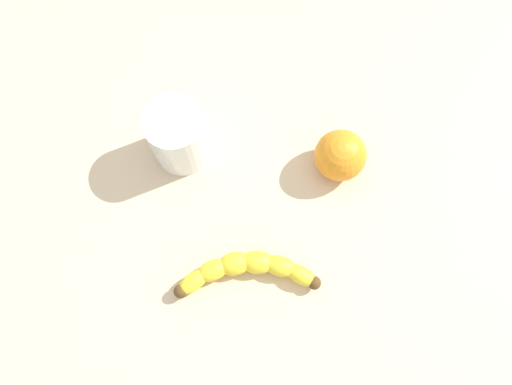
% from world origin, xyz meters
% --- Properties ---
extents(wooden_tabletop, '(1.20, 1.20, 0.03)m').
position_xyz_m(wooden_tabletop, '(0.00, 0.00, 0.01)').
color(wooden_tabletop, beige).
rests_on(wooden_tabletop, ground).
extents(banana, '(0.09, 0.22, 0.04)m').
position_xyz_m(banana, '(0.12, -0.02, 0.05)').
color(banana, yellow).
rests_on(banana, wooden_tabletop).
extents(smoothie_glass, '(0.09, 0.09, 0.12)m').
position_xyz_m(smoothie_glass, '(-0.06, -0.16, 0.08)').
color(smoothie_glass, silver).
rests_on(smoothie_glass, wooden_tabletop).
extents(orange_fruit, '(0.08, 0.08, 0.08)m').
position_xyz_m(orange_fruit, '(-0.08, 0.10, 0.07)').
color(orange_fruit, orange).
rests_on(orange_fruit, wooden_tabletop).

